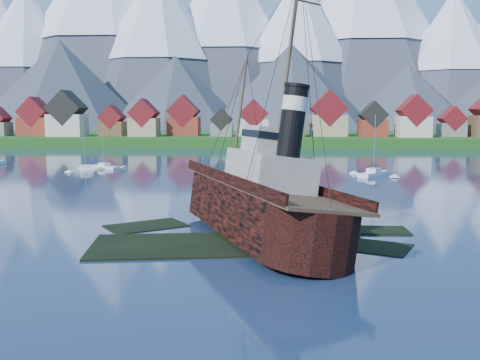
# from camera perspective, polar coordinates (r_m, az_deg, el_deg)

# --- Properties ---
(ground) EXTENTS (1400.00, 1400.00, 0.00)m
(ground) POSITION_cam_1_polar(r_m,az_deg,el_deg) (50.35, -1.42, -6.51)
(ground) COLOR #1C2D4E
(ground) RESTS_ON ground
(shoal) EXTENTS (31.71, 21.24, 1.14)m
(shoal) POSITION_cam_1_polar(r_m,az_deg,el_deg) (52.41, 0.72, -6.35)
(shoal) COLOR black
(shoal) RESTS_ON ground
(shore_bank) EXTENTS (600.00, 80.00, 3.20)m
(shore_bank) POSITION_cam_1_polar(r_m,az_deg,el_deg) (219.11, 2.13, 4.11)
(shore_bank) COLOR #154212
(shore_bank) RESTS_ON ground
(seawall) EXTENTS (600.00, 2.50, 2.00)m
(seawall) POSITION_cam_1_polar(r_m,az_deg,el_deg) (181.19, 1.91, 3.45)
(seawall) COLOR #3F3D38
(seawall) RESTS_ON ground
(town) EXTENTS (250.96, 16.69, 17.30)m
(town) POSITION_cam_1_polar(r_m,az_deg,el_deg) (204.34, -7.33, 6.35)
(town) COLOR maroon
(town) RESTS_ON ground
(mountains) EXTENTS (965.00, 340.00, 205.00)m
(mountains) POSITION_cam_1_polar(r_m,az_deg,el_deg) (535.65, 2.72, 15.54)
(mountains) COLOR #2D333D
(mountains) RESTS_ON ground
(tugboat_wreck) EXTENTS (7.71, 33.20, 26.31)m
(tugboat_wreck) POSITION_cam_1_polar(r_m,az_deg,el_deg) (53.46, 1.64, -2.10)
(tugboat_wreck) COLOR black
(tugboat_wreck) RESTS_ON ground
(sailboat_a) EXTENTS (5.61, 8.47, 10.27)m
(sailboat_a) POSITION_cam_1_polar(r_m,az_deg,el_deg) (113.66, -16.16, 1.03)
(sailboat_a) COLOR white
(sailboat_a) RESTS_ON ground
(sailboat_c) EXTENTS (7.57, 5.71, 9.94)m
(sailboat_c) POSITION_cam_1_polar(r_m,az_deg,el_deg) (117.80, -14.28, 1.30)
(sailboat_c) COLOR white
(sailboat_c) RESTS_ON ground
(sailboat_d) EXTENTS (7.08, 8.35, 12.02)m
(sailboat_d) POSITION_cam_1_polar(r_m,az_deg,el_deg) (104.23, 14.06, 0.59)
(sailboat_d) COLOR white
(sailboat_d) RESTS_ON ground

